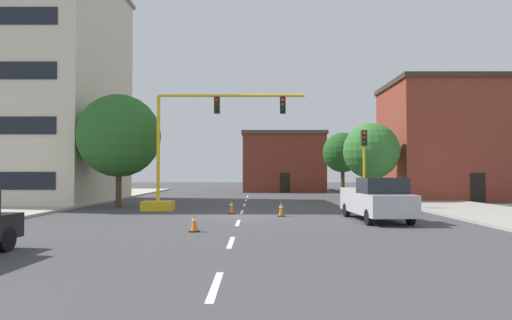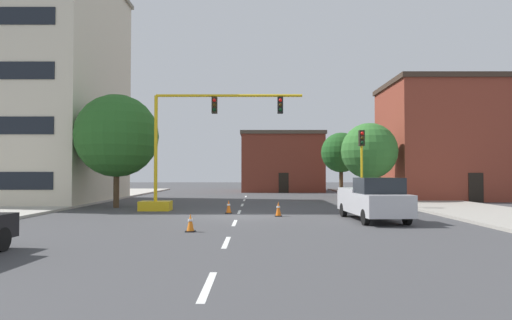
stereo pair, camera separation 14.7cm
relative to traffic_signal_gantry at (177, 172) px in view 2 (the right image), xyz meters
The scene contains 22 objects.
ground_plane 5.57m from the traffic_signal_gantry, 43.27° to the right, with size 160.00×160.00×0.00m, color #424244.
sidewalk_left 10.84m from the traffic_signal_gantry, 154.81° to the left, with size 6.00×56.00×0.14m, color #B2ADA3.
sidewalk_right 17.73m from the traffic_signal_gantry, 14.87° to the left, with size 6.00×56.00×0.14m, color #9E998E.
lane_stripe_seg_0 18.01m from the traffic_signal_gantry, 78.05° to the right, with size 0.16×2.40×0.01m, color silver.
lane_stripe_seg_1 12.75m from the traffic_signal_gantry, 72.84° to the right, with size 0.16×2.40×0.01m, color silver.
lane_stripe_seg_2 7.80m from the traffic_signal_gantry, 60.28° to the right, with size 0.16×2.40×0.01m, color silver.
lane_stripe_seg_3 4.45m from the traffic_signal_gantry, 14.89° to the right, with size 0.16×2.40×0.01m, color silver.
lane_stripe_seg_4 6.26m from the traffic_signal_gantry, 50.66° to the left, with size 0.16×2.40×0.01m, color silver.
lane_stripe_seg_5 10.92m from the traffic_signal_gantry, 69.72° to the left, with size 0.16×2.40×0.01m, color silver.
lane_stripe_seg_6 16.11m from the traffic_signal_gantry, 76.58° to the left, with size 0.16×2.40×0.01m, color silver.
building_tall_left 16.52m from the traffic_signal_gantry, 149.18° to the left, with size 13.08×13.18×17.42m.
building_brick_center 29.09m from the traffic_signal_gantry, 74.67° to the left, with size 9.61×10.01×6.92m.
building_row_right 23.96m from the traffic_signal_gantry, 28.26° to the left, with size 10.80×8.67×9.77m.
traffic_signal_gantry is the anchor object (origin of this frame).
traffic_light_pole_right 11.22m from the traffic_signal_gantry, ahead, with size 0.32×0.47×4.80m.
tree_right_far 20.36m from the traffic_signal_gantry, 51.46° to the left, with size 3.74×3.74×5.98m.
tree_left_near 5.27m from the traffic_signal_gantry, 152.53° to the left, with size 5.25×5.25×7.19m.
tree_right_mid 15.54m from the traffic_signal_gantry, 30.77° to the left, with size 4.27×4.27×6.01m.
pickup_truck_silver 11.54m from the traffic_signal_gantry, 28.75° to the right, with size 2.30×5.50×1.99m.
traffic_cone_roadside_a 7.01m from the traffic_signal_gantry, 31.19° to the right, with size 0.36×0.36×0.76m.
traffic_cone_roadside_b 4.11m from the traffic_signal_gantry, 29.84° to the right, with size 0.36×0.36×0.74m.
traffic_cone_roadside_c 9.88m from the traffic_signal_gantry, 76.96° to the right, with size 0.36×0.36×0.68m.
Camera 2 is at (0.94, -22.84, 2.22)m, focal length 31.58 mm.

